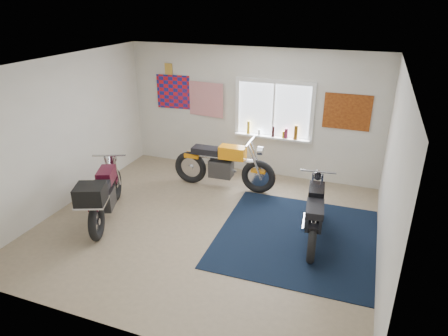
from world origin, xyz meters
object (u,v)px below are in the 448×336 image
(black_chrome_bike, at_px, (314,214))
(navy_rug, at_px, (296,237))
(yellow_triumph, at_px, (223,166))
(maroon_tourer, at_px, (103,195))

(black_chrome_bike, bearing_deg, navy_rug, 107.74)
(yellow_triumph, xyz_separation_m, black_chrome_bike, (2.01, -1.22, -0.05))
(yellow_triumph, distance_m, black_chrome_bike, 2.35)
(yellow_triumph, xyz_separation_m, maroon_tourer, (-1.43, -2.00, 0.05))
(navy_rug, distance_m, black_chrome_bike, 0.49)
(yellow_triumph, height_order, black_chrome_bike, yellow_triumph)
(navy_rug, height_order, maroon_tourer, maroon_tourer)
(yellow_triumph, bearing_deg, black_chrome_bike, -33.26)
(black_chrome_bike, distance_m, maroon_tourer, 3.53)
(yellow_triumph, bearing_deg, navy_rug, -38.71)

